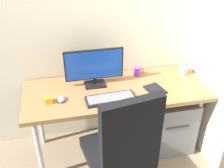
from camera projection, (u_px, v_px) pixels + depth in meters
name	position (u px, v px, depth m)	size (l,w,h in m)	color
ground_plane	(116.00, 147.00, 2.86)	(8.00, 8.00, 0.00)	gray
wall_back	(108.00, 7.00, 2.42)	(2.69, 0.04, 2.80)	beige
desk	(116.00, 94.00, 2.50)	(1.69, 0.65, 0.74)	#996B42
office_chair	(122.00, 150.00, 2.02)	(0.58, 0.60, 1.14)	black
filing_cabinet	(166.00, 119.00, 2.79)	(0.47, 0.53, 0.60)	slate
monitor	(94.00, 66.00, 2.44)	(0.54, 0.15, 0.36)	black
keyboard	(111.00, 99.00, 2.31)	(0.44, 0.18, 0.03)	black
mouse	(62.00, 99.00, 2.30)	(0.06, 0.09, 0.04)	gray
pen_holder	(184.00, 70.00, 2.69)	(0.09, 0.09, 0.15)	#9EA0A5
notebook	(155.00, 90.00, 2.45)	(0.14, 0.19, 0.02)	black
coffee_mug	(137.00, 71.00, 2.67)	(0.11, 0.07, 0.08)	purple
desk_clamp_accessory	(49.00, 100.00, 2.27)	(0.06, 0.06, 0.06)	orange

